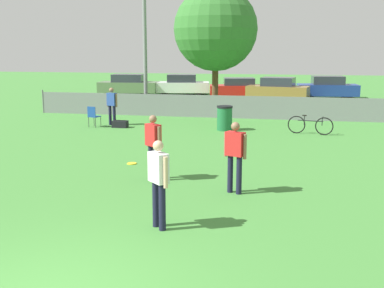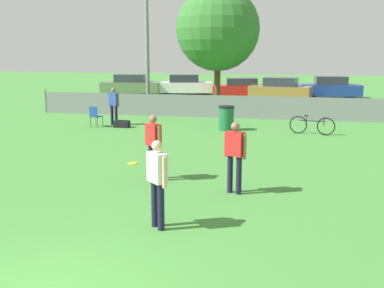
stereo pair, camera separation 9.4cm
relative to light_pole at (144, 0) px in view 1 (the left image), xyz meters
The scene contains 17 objects.
fence_backline 6.86m from the light_pole, 12.90° to the right, with size 19.53×0.07×1.21m.
light_pole is the anchor object (origin of this frame).
tree_near_pole 3.89m from the light_pole, ahead, with size 4.25×4.25×6.44m.
player_receiver_white 17.37m from the light_pole, 72.06° to the right, with size 0.46×0.46×1.68m.
player_defender_red 14.11m from the light_pole, 72.06° to the right, with size 0.48×0.44×1.68m.
player_thrower_red 15.51m from the light_pole, 64.89° to the right, with size 0.55×0.37×1.68m.
spectator_in_blue 6.42m from the light_pole, 93.24° to the right, with size 0.55×0.32×1.66m.
frisbee_disc 12.82m from the light_pole, 75.02° to the right, with size 0.29×0.29×0.03m.
folding_chair_sideline 7.23m from the light_pole, 99.69° to the right, with size 0.51×0.51×0.90m.
bicycle_sideline 10.98m from the light_pole, 30.47° to the right, with size 1.76×0.50×0.76m.
trash_bin 8.46m from the light_pole, 43.74° to the right, with size 0.66×0.66×1.02m.
gear_bag_sideline 7.37m from the light_pole, 86.35° to the right, with size 0.65×0.36×0.32m.
parked_car_olive 11.81m from the light_pole, 113.95° to the left, with size 4.43×2.18×1.50m.
parked_car_white 11.80m from the light_pole, 92.80° to the left, with size 4.27×2.46×1.48m.
parked_car_red 11.36m from the light_pole, 67.74° to the left, with size 4.28×2.46×1.35m.
parked_car_tan 11.54m from the light_pole, 50.72° to the left, with size 4.19×2.34×1.49m.
parked_car_blue 14.90m from the light_pole, 45.38° to the left, with size 4.15×2.09×1.51m.
Camera 1 is at (3.12, -5.17, 3.31)m, focal length 45.00 mm.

